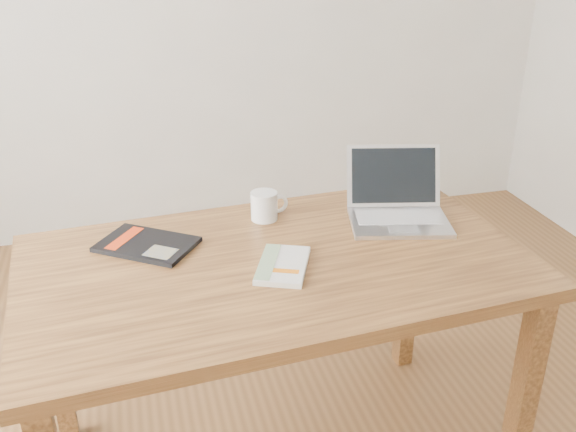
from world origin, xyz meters
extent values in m
cube|color=brown|center=(0.01, 0.15, 0.73)|extent=(1.44, 0.90, 0.04)
cube|color=brown|center=(0.66, -0.14, 0.35)|extent=(0.06, 0.06, 0.71)
cube|color=brown|center=(-0.65, 0.44, 0.35)|extent=(0.06, 0.06, 0.71)
cube|color=brown|center=(0.61, 0.53, 0.35)|extent=(0.06, 0.06, 0.71)
cube|color=silver|center=(0.01, 0.10, 0.76)|extent=(0.20, 0.24, 0.01)
cube|color=white|center=(0.01, 0.10, 0.76)|extent=(0.19, 0.24, 0.02)
cube|color=gray|center=(-0.03, 0.11, 0.77)|extent=(0.12, 0.20, 0.00)
cube|color=orange|center=(0.01, 0.05, 0.77)|extent=(0.07, 0.05, 0.00)
cube|color=black|center=(-0.34, 0.32, 0.76)|extent=(0.32, 0.30, 0.01)
cube|color=#B82D0D|center=(-0.40, 0.36, 0.76)|extent=(0.12, 0.14, 0.00)
cube|color=#79755B|center=(-0.30, 0.25, 0.76)|extent=(0.10, 0.10, 0.00)
cube|color=silver|center=(0.43, 0.27, 0.76)|extent=(0.34, 0.27, 0.01)
cube|color=#BABBBE|center=(0.43, 0.29, 0.76)|extent=(0.28, 0.16, 0.00)
cube|color=#BCBCC1|center=(0.41, 0.21, 0.76)|extent=(0.10, 0.07, 0.00)
cube|color=silver|center=(0.46, 0.41, 0.86)|extent=(0.31, 0.15, 0.19)
cube|color=black|center=(0.46, 0.40, 0.86)|extent=(0.28, 0.13, 0.16)
cylinder|color=white|center=(0.03, 0.42, 0.79)|extent=(0.08, 0.08, 0.09)
cylinder|color=black|center=(0.03, 0.42, 0.84)|extent=(0.07, 0.07, 0.01)
torus|color=white|center=(0.08, 0.42, 0.79)|extent=(0.06, 0.02, 0.06)
camera|label=1|loc=(-0.36, -1.36, 1.61)|focal=40.00mm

